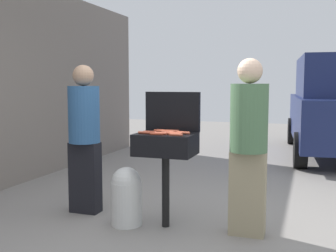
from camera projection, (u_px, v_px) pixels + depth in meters
ground_plane at (176, 230)px, 4.18m from camera, size 24.00×24.00×0.00m
house_wall_side at (5, 82)px, 5.92m from camera, size 0.24×8.00×3.01m
bbq_grill at (166, 148)px, 4.22m from camera, size 0.60×0.44×0.98m
grill_lid_open at (173, 112)px, 4.39m from camera, size 0.60×0.05×0.42m
hot_dog_0 at (150, 132)px, 4.22m from camera, size 0.13×0.03×0.03m
hot_dog_1 at (162, 132)px, 4.26m from camera, size 0.13×0.03×0.03m
hot_dog_2 at (172, 132)px, 4.26m from camera, size 0.13×0.03×0.03m
hot_dog_3 at (168, 132)px, 4.20m from camera, size 0.13×0.03×0.03m
hot_dog_4 at (173, 131)px, 4.32m from camera, size 0.13×0.03×0.03m
hot_dog_5 at (144, 133)px, 4.16m from camera, size 0.13×0.03×0.03m
hot_dog_6 at (161, 133)px, 4.10m from camera, size 0.13×0.04×0.03m
hot_dog_7 at (171, 133)px, 4.10m from camera, size 0.13×0.04×0.03m
hot_dog_8 at (160, 131)px, 4.34m from camera, size 0.13×0.04×0.03m
hot_dog_9 at (175, 134)px, 4.05m from camera, size 0.13×0.03×0.03m
hot_dog_10 at (176, 135)px, 3.99m from camera, size 0.13×0.03×0.03m
hot_dog_11 at (176, 133)px, 4.11m from camera, size 0.13×0.03×0.03m
hot_dog_12 at (163, 130)px, 4.36m from camera, size 0.13×0.03×0.03m
hot_dog_13 at (184, 133)px, 4.18m from camera, size 0.13×0.03×0.03m
hot_dog_14 at (157, 134)px, 4.06m from camera, size 0.13×0.04×0.03m
hot_dog_15 at (183, 133)px, 4.14m from camera, size 0.13×0.03×0.03m
propane_tank at (126, 195)px, 4.32m from camera, size 0.32×0.32×0.62m
person_left at (84, 133)px, 4.70m from camera, size 0.36×0.36×1.69m
person_right at (249, 141)px, 3.97m from camera, size 0.36×0.36×1.72m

